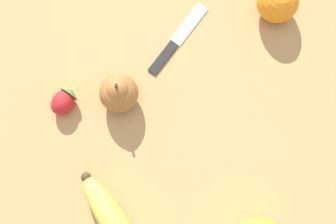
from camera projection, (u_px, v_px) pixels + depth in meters
ground_plane at (163, 139)px, 0.78m from camera, size 3.00×3.00×0.00m
orange at (278, 2)px, 0.80m from camera, size 0.07×0.07×0.07m
pear at (119, 93)px, 0.77m from camera, size 0.06×0.06×0.08m
strawberry at (64, 101)px, 0.78m from camera, size 0.06×0.06×0.04m
paring_knife at (176, 41)px, 0.82m from camera, size 0.12×0.12×0.01m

